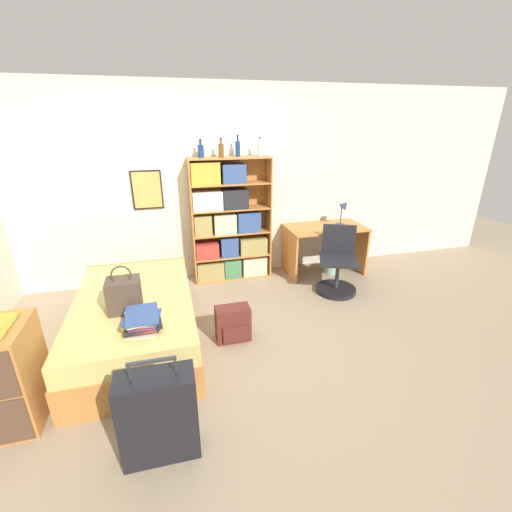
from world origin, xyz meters
TOP-DOWN VIEW (x-y plane):
  - ground_plane at (0.00, 0.00)m, footprint 14.00×14.00m
  - wall_back at (-0.00, 1.51)m, footprint 10.00×0.09m
  - bed at (-0.67, 0.02)m, footprint 1.13×1.89m
  - handbag at (-0.71, -0.23)m, footprint 0.29×0.24m
  - book_stack_on_bed at (-0.55, -0.56)m, footprint 0.33×0.39m
  - suitcase at (-0.45, -1.35)m, footprint 0.50×0.24m
  - bookcase at (0.53, 1.31)m, footprint 1.08×0.30m
  - bottle_green at (0.22, 1.33)m, footprint 0.08×0.08m
  - bottle_brown at (0.47, 1.29)m, footprint 0.07×0.07m
  - bottle_clear at (0.70, 1.34)m, footprint 0.06×0.06m
  - bottle_blue at (0.97, 1.28)m, footprint 0.06×0.06m
  - desk at (1.93, 1.14)m, footprint 1.13×0.64m
  - desk_lamp at (2.20, 1.16)m, footprint 0.20×0.15m
  - desk_chair at (1.83, 0.53)m, footprint 0.63×0.63m
  - backpack at (0.28, -0.20)m, footprint 0.35×0.22m
  - waste_bin at (2.04, 1.08)m, footprint 0.24×0.24m

SIDE VIEW (x-z plane):
  - ground_plane at x=0.00m, z-range 0.00..0.00m
  - waste_bin at x=2.04m, z-range 0.00..0.22m
  - backpack at x=0.28m, z-range 0.00..0.37m
  - bed at x=-0.67m, z-range 0.00..0.52m
  - desk_chair at x=1.83m, z-range -0.16..0.70m
  - suitcase at x=-0.45m, z-range -0.06..0.71m
  - desk at x=1.93m, z-range 0.14..0.84m
  - book_stack_on_bed at x=-0.55m, z-range 0.52..0.65m
  - handbag at x=-0.71m, z-range 0.46..0.90m
  - bookcase at x=0.53m, z-range -0.07..1.62m
  - desk_lamp at x=2.20m, z-range 0.76..1.14m
  - wall_back at x=0.00m, z-range 0.00..2.60m
  - bottle_green at x=0.22m, z-range 1.67..1.89m
  - bottle_brown at x=0.47m, z-range 1.66..1.90m
  - bottle_blue at x=0.97m, z-range 1.66..1.91m
  - bottle_clear at x=0.70m, z-range 1.66..1.93m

